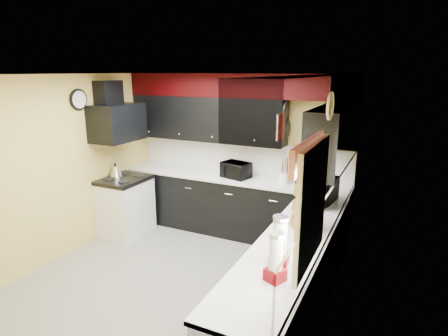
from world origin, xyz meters
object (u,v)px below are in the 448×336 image
object	(u,v)px
knife_block	(300,179)
toaster_oven	(236,170)
microwave	(318,191)
utensil_crock	(284,178)
kettle	(116,171)

from	to	relation	value
knife_block	toaster_oven	bearing A→B (deg)	-163.56
microwave	utensil_crock	bearing A→B (deg)	52.71
utensil_crock	knife_block	world-z (taller)	knife_block
utensil_crock	kettle	world-z (taller)	utensil_crock
toaster_oven	utensil_crock	size ratio (longest dim) A/B	2.64
knife_block	kettle	world-z (taller)	knife_block
microwave	kettle	size ratio (longest dim) A/B	2.99
microwave	kettle	world-z (taller)	microwave
utensil_crock	kettle	distance (m)	2.63
microwave	kettle	distance (m)	3.14
microwave	knife_block	xyz separation A→B (m)	(-0.37, 0.58, -0.05)
knife_block	kettle	bearing A→B (deg)	-149.58
microwave	utensil_crock	distance (m)	0.87
microwave	knife_block	bearing A→B (deg)	40.22
toaster_oven	microwave	xyz separation A→B (m)	(1.38, -0.58, 0.03)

